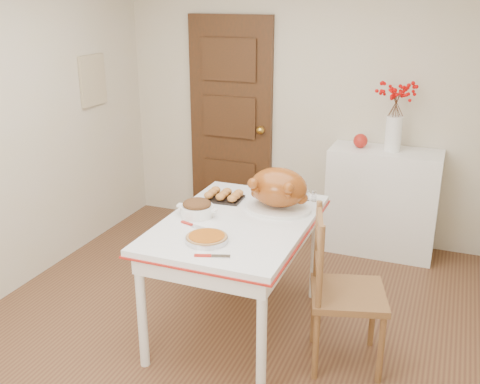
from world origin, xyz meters
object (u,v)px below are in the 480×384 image
at_px(chair_oak, 348,291).
at_px(pumpkin_pie, 207,238).
at_px(sideboard, 382,202).
at_px(turkey_platter, 278,190).
at_px(kitchen_table, 237,275).

bearing_deg(chair_oak, pumpkin_pie, 92.93).
relative_size(sideboard, chair_oak, 0.94).
relative_size(chair_oak, pumpkin_pie, 3.95).
height_order(sideboard, pumpkin_pie, sideboard).
relative_size(sideboard, turkey_platter, 2.04).
bearing_deg(turkey_platter, chair_oak, -26.39).
relative_size(sideboard, pumpkin_pie, 3.70).
height_order(kitchen_table, chair_oak, chair_oak).
distance_m(sideboard, chair_oak, 1.75).
distance_m(kitchen_table, turkey_platter, 0.65).
height_order(sideboard, turkey_platter, turkey_platter).
distance_m(turkey_platter, pumpkin_pie, 0.71).
height_order(turkey_platter, pumpkin_pie, turkey_platter).
xyz_separation_m(chair_oak, pumpkin_pie, (-0.82, -0.28, 0.34)).
bearing_deg(kitchen_table, turkey_platter, 54.76).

